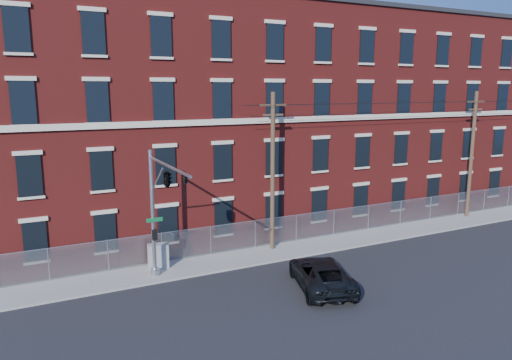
{
  "coord_description": "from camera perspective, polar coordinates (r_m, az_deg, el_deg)",
  "views": [
    {
      "loc": [
        -12.36,
        -20.7,
        10.3
      ],
      "look_at": [
        0.02,
        4.0,
        5.07
      ],
      "focal_mm": 33.89,
      "sensor_mm": 36.0,
      "label": 1
    }
  ],
  "objects": [
    {
      "name": "ground",
      "position": [
        26.22,
        3.97,
        -12.44
      ],
      "size": [
        140.0,
        140.0,
        0.0
      ],
      "primitive_type": "plane",
      "color": "black",
      "rests_on": "ground"
    },
    {
      "name": "chain_link_fence",
      "position": [
        37.52,
        14.98,
        -3.92
      ],
      "size": [
        59.06,
        0.06,
        1.85
      ],
      "color": "#A5A8AD",
      "rests_on": "ground"
    },
    {
      "name": "utility_cabinet",
      "position": [
        28.69,
        -11.46,
        -8.78
      ],
      "size": [
        1.19,
        0.68,
        1.42
      ],
      "primitive_type": "cube",
      "rotation": [
        0.0,
        0.0,
        -0.1
      ],
      "color": "gray",
      "rests_on": "sidewalk"
    },
    {
      "name": "utility_pole_mid",
      "position": [
        42.0,
        24.12,
        2.99
      ],
      "size": [
        1.8,
        0.28,
        10.0
      ],
      "color": "#4D3926",
      "rests_on": "ground"
    },
    {
      "name": "overhead_wires",
      "position": [
        41.72,
        24.52,
        8.14
      ],
      "size": [
        40.0,
        0.62,
        0.62
      ],
      "color": "black",
      "rests_on": "ground"
    },
    {
      "name": "utility_pole_near",
      "position": [
        30.38,
        1.98,
        1.31
      ],
      "size": [
        1.8,
        0.28,
        10.0
      ],
      "color": "#4D3926",
      "rests_on": "ground"
    },
    {
      "name": "pickup_truck",
      "position": [
        25.97,
        7.7,
        -10.93
      ],
      "size": [
        4.09,
        6.02,
        1.53
      ],
      "primitive_type": "imported",
      "rotation": [
        0.0,
        0.0,
        2.83
      ],
      "color": "black",
      "rests_on": "ground"
    },
    {
      "name": "sidewalk",
      "position": [
        36.86,
        16.24,
        -5.85
      ],
      "size": [
        65.0,
        3.0,
        0.12
      ],
      "primitive_type": "cube",
      "color": "gray",
      "rests_on": "ground"
    },
    {
      "name": "mill_building",
      "position": [
        42.4,
        8.56,
        7.69
      ],
      "size": [
        55.3,
        14.32,
        16.3
      ],
      "color": "maroon",
      "rests_on": "ground"
    },
    {
      "name": "traffic_signal_mast",
      "position": [
        24.25,
        -10.86,
        -1.16
      ],
      "size": [
        0.9,
        6.75,
        7.0
      ],
      "color": "#9EA0A5",
      "rests_on": "ground"
    }
  ]
}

